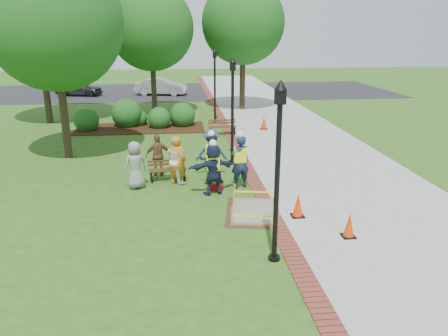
{
  "coord_description": "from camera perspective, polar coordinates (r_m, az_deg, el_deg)",
  "views": [
    {
      "loc": [
        -0.94,
        -12.1,
        5.26
      ],
      "look_at": [
        0.5,
        1.2,
        1.0
      ],
      "focal_mm": 35.0,
      "sensor_mm": 36.0,
      "label": 1
    }
  ],
  "objects": [
    {
      "name": "lamp_mid",
      "position": [
        17.46,
        1.12,
        8.5
      ],
      "size": [
        0.28,
        0.28,
        4.26
      ],
      "color": "black",
      "rests_on": "ground"
    },
    {
      "name": "shrub_a",
      "position": [
        24.95,
        -17.41,
        4.68
      ],
      "size": [
        1.33,
        1.33,
        1.33
      ],
      "primitive_type": "sphere",
      "color": "#154A15",
      "rests_on": "ground"
    },
    {
      "name": "sidewalk",
      "position": [
        23.48,
        8.67,
        4.54
      ],
      "size": [
        6.0,
        60.0,
        0.02
      ],
      "primitive_type": "cube",
      "color": "#9E9E99",
      "rests_on": "ground"
    },
    {
      "name": "lamp_near",
      "position": [
        9.77,
        7.04,
        0.98
      ],
      "size": [
        0.28,
        0.28,
        4.26
      ],
      "color": "black",
      "rests_on": "ground"
    },
    {
      "name": "toolbox",
      "position": [
        14.9,
        -1.0,
        -2.56
      ],
      "size": [
        0.5,
        0.38,
        0.22
      ],
      "primitive_type": "cube",
      "rotation": [
        0.0,
        0.0,
        -0.35
      ],
      "color": "maroon",
      "rests_on": "ground"
    },
    {
      "name": "hivis_worker_a",
      "position": [
        14.34,
        -1.43,
        0.08
      ],
      "size": [
        0.62,
        0.48,
        1.87
      ],
      "color": "#1C2A49",
      "rests_on": "ground"
    },
    {
      "name": "tree_right",
      "position": [
        30.0,
        2.51,
        18.4
      ],
      "size": [
        5.42,
        5.42,
        8.38
      ],
      "color": "#3D2D1E",
      "rests_on": "ground"
    },
    {
      "name": "bench_far",
      "position": [
        22.81,
        -0.21,
        4.97
      ],
      "size": [
        1.45,
        0.55,
        0.77
      ],
      "color": "brown",
      "rests_on": "ground"
    },
    {
      "name": "hivis_worker_b",
      "position": [
        14.91,
        2.1,
        1.0
      ],
      "size": [
        0.68,
        0.54,
        2.01
      ],
      "color": "#1B2B48",
      "rests_on": "ground"
    },
    {
      "name": "casual_person_d",
      "position": [
        16.3,
        -8.58,
        1.6
      ],
      "size": [
        0.58,
        0.43,
        1.61
      ],
      "color": "brown",
      "rests_on": "ground"
    },
    {
      "name": "lamp_far",
      "position": [
        25.35,
        -1.21,
        11.36
      ],
      "size": [
        0.28,
        0.28,
        4.26
      ],
      "color": "black",
      "rests_on": "ground"
    },
    {
      "name": "tree_far",
      "position": [
        27.36,
        -23.43,
        19.38
      ],
      "size": [
        6.68,
        6.68,
        10.08
      ],
      "color": "#3D2D1E",
      "rests_on": "ground"
    },
    {
      "name": "shrub_e",
      "position": [
        25.57,
        -10.99,
        5.47
      ],
      "size": [
        0.96,
        0.96,
        0.96
      ],
      "primitive_type": "sphere",
      "color": "#154A15",
      "rests_on": "ground"
    },
    {
      "name": "ground",
      "position": [
        13.23,
        -1.6,
        -5.78
      ],
      "size": [
        100.0,
        100.0,
        0.0
      ],
      "primitive_type": "plane",
      "color": "#285116",
      "rests_on": "ground"
    },
    {
      "name": "parked_car_b",
      "position": [
        37.49,
        -8.18,
        9.42
      ],
      "size": [
        2.9,
        4.98,
        1.52
      ],
      "primitive_type": "imported",
      "rotation": [
        0.0,
        0.0,
        1.37
      ],
      "color": "#BCBBC1",
      "rests_on": "ground"
    },
    {
      "name": "hivis_worker_c",
      "position": [
        15.32,
        -1.65,
        1.35
      ],
      "size": [
        0.61,
        0.43,
        1.94
      ],
      "color": "#1A2E46",
      "rests_on": "ground"
    },
    {
      "name": "tree_left",
      "position": [
        19.24,
        -21.33,
        17.32
      ],
      "size": [
        5.43,
        5.43,
        8.25
      ],
      "color": "#3D2D1E",
      "rests_on": "ground"
    },
    {
      "name": "shrub_b",
      "position": [
        25.47,
        -12.46,
        5.33
      ],
      "size": [
        1.7,
        1.7,
        1.7
      ],
      "primitive_type": "sphere",
      "color": "#154A15",
      "rests_on": "ground"
    },
    {
      "name": "parking_lot",
      "position": [
        39.47,
        -4.83,
        9.95
      ],
      "size": [
        36.0,
        12.0,
        0.01
      ],
      "primitive_type": "cube",
      "color": "black",
      "rests_on": "ground"
    },
    {
      "name": "casual_person_c",
      "position": [
        15.56,
        -6.3,
        1.06
      ],
      "size": [
        0.63,
        0.62,
        1.69
      ],
      "color": "silver",
      "rests_on": "ground"
    },
    {
      "name": "bench_near",
      "position": [
        16.0,
        -7.4,
        -0.8
      ],
      "size": [
        1.39,
        0.62,
        0.73
      ],
      "color": "#533B1C",
      "rests_on": "ground"
    },
    {
      "name": "tree_back",
      "position": [
        28.12,
        -9.52,
        17.61
      ],
      "size": [
        5.19,
        5.19,
        7.96
      ],
      "color": "#3D2D1E",
      "rests_on": "ground"
    },
    {
      "name": "wet_concrete_pad",
      "position": [
        13.15,
        4.05,
        -4.86
      ],
      "size": [
        2.07,
        2.56,
        0.55
      ],
      "color": "#47331E",
      "rests_on": "ground"
    },
    {
      "name": "parked_car_a",
      "position": [
        38.6,
        -18.35,
        8.95
      ],
      "size": [
        2.76,
        4.57,
        1.39
      ],
      "primitive_type": "imported",
      "rotation": [
        0.0,
        0.0,
        1.34
      ],
      "color": "#2A292C",
      "rests_on": "ground"
    },
    {
      "name": "casual_person_a",
      "position": [
        15.23,
        -11.49,
        0.36
      ],
      "size": [
        0.62,
        0.54,
        1.65
      ],
      "color": "gray",
      "rests_on": "ground"
    },
    {
      "name": "casual_person_e",
      "position": [
        16.24,
        -1.65,
        2.04
      ],
      "size": [
        0.58,
        0.39,
        1.78
      ],
      "color": "#2F3B52",
      "rests_on": "ground"
    },
    {
      "name": "shrub_d",
      "position": [
        25.11,
        -5.43,
        5.49
      ],
      "size": [
        1.45,
        1.45,
        1.45
      ],
      "primitive_type": "sphere",
      "color": "#154A15",
      "rests_on": "ground"
    },
    {
      "name": "casual_person_b",
      "position": [
        15.41,
        -6.16,
        0.99
      ],
      "size": [
        0.58,
        0.4,
        1.73
      ],
      "color": "orange",
      "rests_on": "ground"
    },
    {
      "name": "cone_far",
      "position": [
        24.14,
        5.23,
        5.9
      ],
      "size": [
        0.39,
        0.39,
        0.76
      ],
      "color": "black",
      "rests_on": "ground"
    },
    {
      "name": "cone_front",
      "position": [
        12.03,
        16.03,
        -7.23
      ],
      "size": [
        0.36,
        0.36,
        0.7
      ],
      "color": "black",
      "rests_on": "ground"
    },
    {
      "name": "cone_back",
      "position": [
        12.94,
        9.64,
        -4.86
      ],
      "size": [
        0.38,
        0.38,
        0.74
      ],
      "color": "black",
      "rests_on": "ground"
    },
    {
      "name": "shrub_c",
      "position": [
        24.74,
        -8.39,
        5.2
      ],
      "size": [
        1.27,
        1.27,
        1.27
      ],
      "primitive_type": "sphere",
      "color": "#154A15",
      "rests_on": "ground"
    },
    {
      "name": "brick_edging",
      "position": [
        22.87,
        0.74,
        4.41
      ],
      "size": [
        0.5,
        60.0,
        0.03
      ],
      "primitive_type": "cube",
      "color": "maroon",
      "rests_on": "ground"
    },
    {
      "name": "mulch_bed",
      "position": [
        24.75,
        -10.85,
        5.12
      ],
      "size": [
        7.0,
        3.0,
        0.05
      ],
      "primitive_type": "cube",
      "color": "#381E0F",
      "rests_on": "ground"
    }
  ]
}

